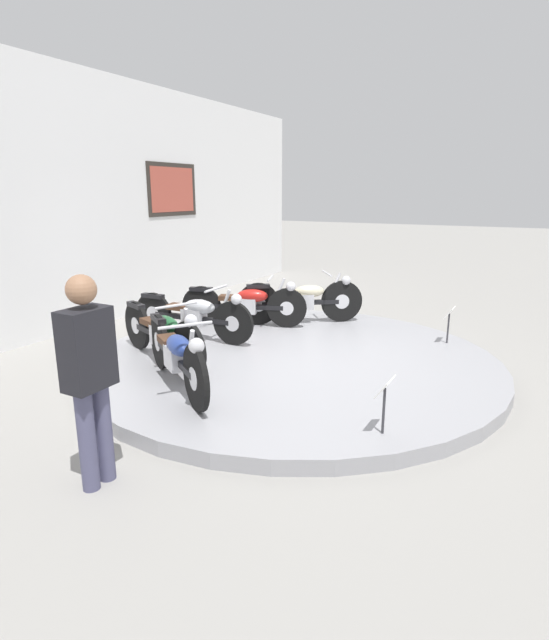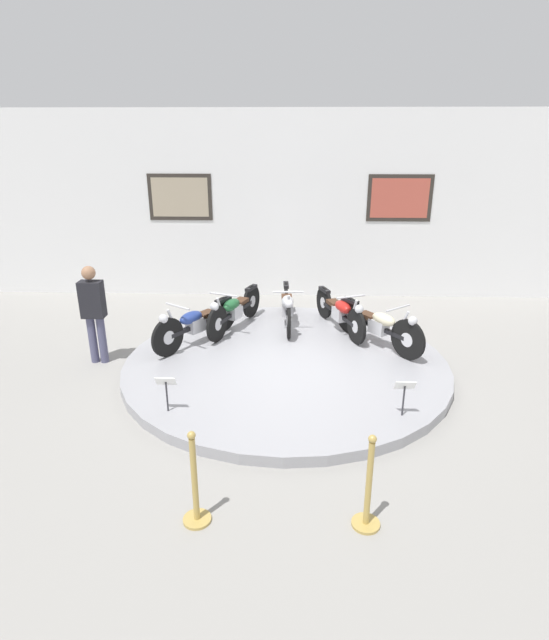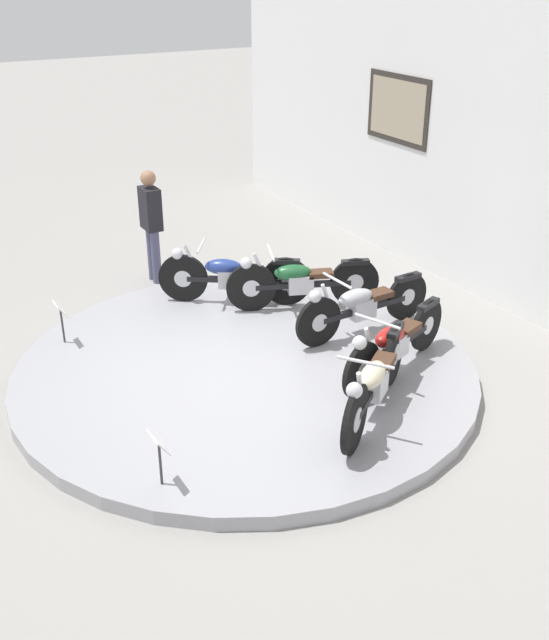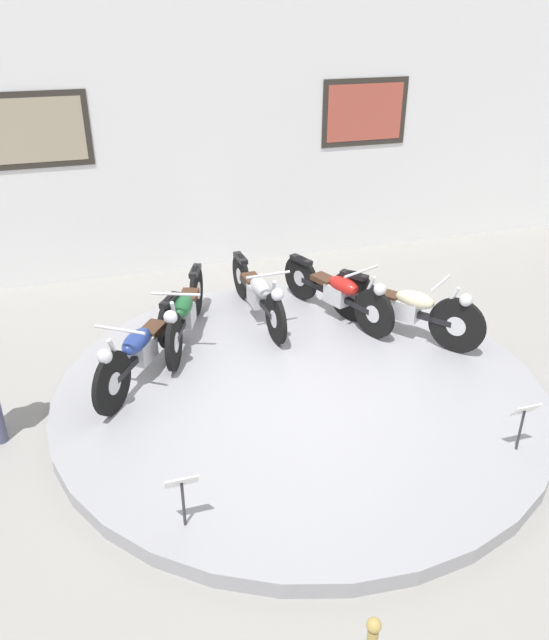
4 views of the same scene
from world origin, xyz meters
name	(u,v)px [view 4 (image 4 of 4)]	position (x,y,z in m)	size (l,w,h in m)	color
ground_plane	(299,395)	(0.00, 0.00, 0.00)	(60.00, 60.00, 0.00)	gray
display_platform	(299,389)	(0.00, 0.00, 0.08)	(5.15, 5.15, 0.15)	#99999E
back_wall	(211,134)	(0.00, 3.96, 2.03)	(14.00, 0.22, 4.06)	white
motorcycle_blue	(142,346)	(-1.56, 0.61, 0.54)	(1.17, 1.68, 0.80)	black
motorcycle_green	(185,311)	(-0.97, 1.31, 0.54)	(0.80, 1.87, 0.80)	black
motorcycle_silver	(258,292)	(0.00, 1.57, 0.52)	(0.54, 1.96, 0.78)	black
motorcycle_red	(338,291)	(0.97, 1.31, 0.53)	(0.78, 1.85, 0.78)	black
motorcycle_cream	(406,306)	(1.56, 0.61, 0.55)	(1.26, 1.64, 0.81)	black
info_placard_front_left	(182,489)	(-1.53, -1.62, 0.52)	(0.26, 0.11, 0.51)	#333338
info_placard_front_centre	(523,416)	(1.53, -1.62, 0.52)	(0.26, 0.11, 0.51)	#333338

